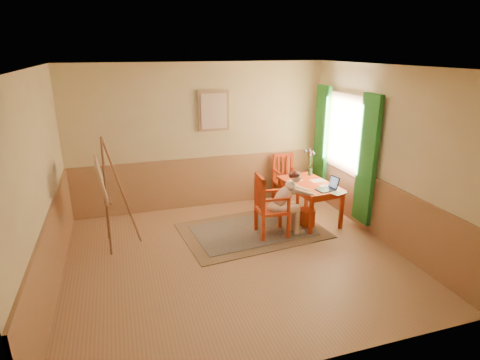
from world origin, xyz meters
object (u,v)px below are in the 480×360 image
object	(u,v)px
chair_left	(269,206)
figure	(287,200)
laptop	(328,187)
easel	(104,184)
chair_back	(285,179)
table	(310,188)

from	to	relation	value
chair_left	figure	distance (m)	0.31
laptop	easel	world-z (taller)	easel
chair_left	easel	size ratio (longest dim) A/B	0.60
chair_back	laptop	size ratio (longest dim) A/B	2.45
table	easel	bearing A→B (deg)	179.61
easel	chair_back	bearing A→B (deg)	15.75
easel	table	bearing A→B (deg)	-0.39
figure	laptop	bearing A→B (deg)	0.23
laptop	table	bearing A→B (deg)	108.95
table	laptop	size ratio (longest dim) A/B	3.18
table	chair_back	world-z (taller)	chair_back
chair_left	easel	world-z (taller)	easel
table	chair_left	size ratio (longest dim) A/B	1.18
table	figure	distance (m)	0.76
chair_left	easel	bearing A→B (deg)	171.22
chair_left	figure	bearing A→B (deg)	-7.45
laptop	easel	bearing A→B (deg)	173.23
chair_back	laptop	distance (m)	1.45
figure	laptop	world-z (taller)	figure
chair_back	laptop	bearing A→B (deg)	-82.80
chair_left	chair_back	bearing A→B (deg)	56.93
table	chair_back	size ratio (longest dim) A/B	1.29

